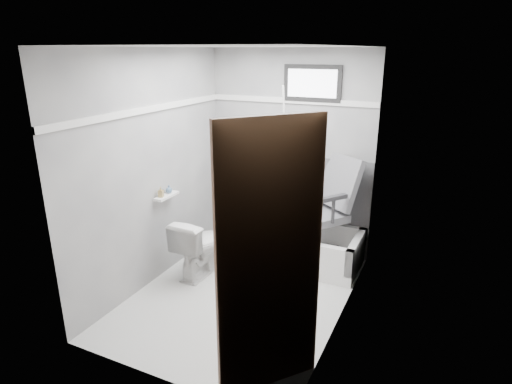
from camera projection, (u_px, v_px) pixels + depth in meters
The scene contains 19 objects.
floor at pixel (241, 295), 4.35m from camera, with size 2.60×2.60×0.00m, color silver.
ceiling at pixel (238, 46), 3.59m from camera, with size 2.60×2.60×0.00m, color silver.
wall_back at pixel (290, 153), 5.09m from camera, with size 2.00×0.02×2.40m, color slate.
wall_front at pixel (151, 234), 2.86m from camera, with size 2.00×0.02×2.40m, color slate.
wall_left at pixel (153, 170), 4.38m from camera, with size 0.02×2.60×2.40m, color slate.
wall_right at pixel (346, 197), 3.57m from camera, with size 0.02×2.60×2.40m, color slate.
bathtub at pixel (295, 244), 4.99m from camera, with size 1.50×0.70×0.42m, color white, non-canonical shape.
office_chair at pixel (316, 208), 4.76m from camera, with size 0.67×0.67×1.16m, color slate, non-canonical shape.
toilet at pixel (199, 246), 4.68m from camera, with size 0.38×0.67×0.66m, color white.
door at pixel (289, 293), 2.54m from camera, with size 0.78×0.78×2.00m, color brown, non-canonical shape.
window at pixel (312, 83), 4.72m from camera, with size 0.66×0.04×0.40m, color black, non-canonical shape.
backerboard at pixel (308, 188), 5.11m from camera, with size 1.50×0.02×0.78m, color #4C4C4F.
trim_back at pixel (291, 101), 4.88m from camera, with size 2.00×0.02×0.06m, color white.
trim_left at pixel (149, 109), 4.17m from camera, with size 0.02×2.60×0.06m, color white.
pole at pixel (286, 171), 4.91m from camera, with size 0.02×0.02×1.95m, color silver.
shelf at pixel (167, 196), 4.53m from camera, with size 0.10×0.32×0.03m, color white.
soap_bottle_a at pixel (161, 192), 4.44m from camera, with size 0.05×0.05×0.11m, color #9A834D.
soap_bottle_b at pixel (169, 189), 4.57m from camera, with size 0.07×0.07×0.09m, color slate.
faucet at pixel (273, 203), 5.35m from camera, with size 0.26×0.10×0.16m, color silver, non-canonical shape.
Camera 1 is at (1.75, -3.37, 2.38)m, focal length 30.00 mm.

